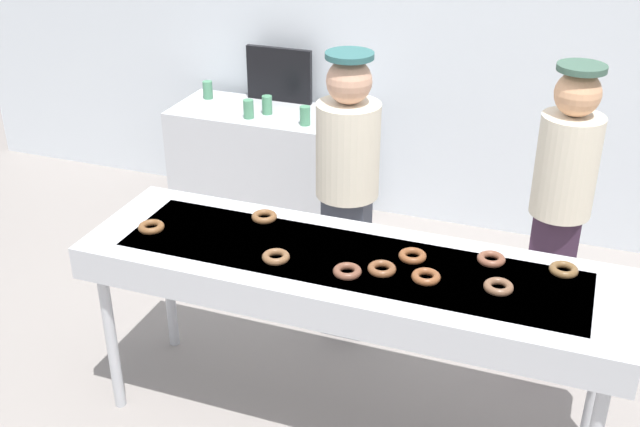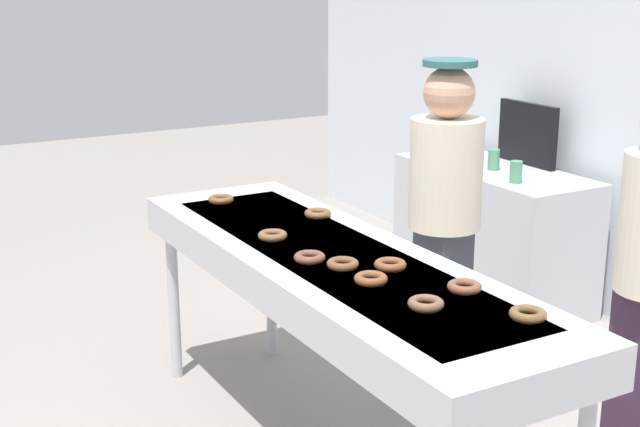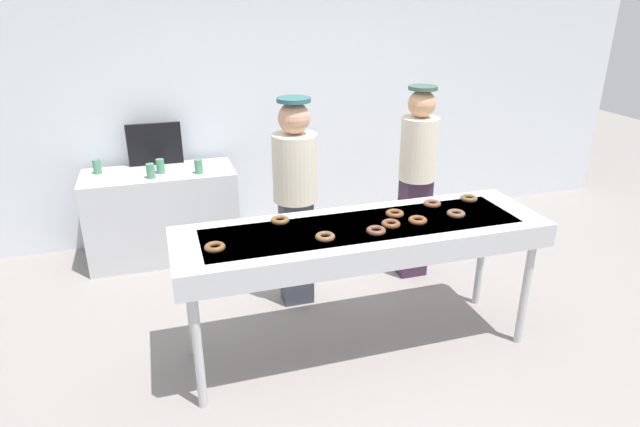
# 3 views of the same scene
# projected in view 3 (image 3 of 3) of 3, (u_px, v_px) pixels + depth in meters

# --- Properties ---
(ground_plane) EXTENTS (16.00, 16.00, 0.00)m
(ground_plane) POSITION_uv_depth(u_px,v_px,m) (359.00, 346.00, 3.89)
(ground_plane) COLOR gray
(back_wall) EXTENTS (8.00, 0.12, 2.91)m
(back_wall) POSITION_uv_depth(u_px,v_px,m) (278.00, 89.00, 5.42)
(back_wall) COLOR silver
(back_wall) RESTS_ON ground
(fryer_conveyor) EXTENTS (2.46, 0.72, 0.95)m
(fryer_conveyor) POSITION_uv_depth(u_px,v_px,m) (362.00, 237.00, 3.56)
(fryer_conveyor) COLOR #B7BABF
(fryer_conveyor) RESTS_ON ground
(chocolate_donut_0) EXTENTS (0.17, 0.17, 0.03)m
(chocolate_donut_0) POSITION_uv_depth(u_px,v_px,m) (395.00, 214.00, 3.67)
(chocolate_donut_0) COLOR brown
(chocolate_donut_0) RESTS_ON fryer_conveyor
(chocolate_donut_1) EXTENTS (0.16, 0.16, 0.03)m
(chocolate_donut_1) POSITION_uv_depth(u_px,v_px,m) (469.00, 198.00, 3.95)
(chocolate_donut_1) COLOR brown
(chocolate_donut_1) RESTS_ON fryer_conveyor
(chocolate_donut_2) EXTENTS (0.14, 0.14, 0.03)m
(chocolate_donut_2) POSITION_uv_depth(u_px,v_px,m) (432.00, 204.00, 3.85)
(chocolate_donut_2) COLOR brown
(chocolate_donut_2) RESTS_ON fryer_conveyor
(chocolate_donut_3) EXTENTS (0.16, 0.16, 0.03)m
(chocolate_donut_3) POSITION_uv_depth(u_px,v_px,m) (325.00, 237.00, 3.33)
(chocolate_donut_3) COLOR brown
(chocolate_donut_3) RESTS_ON fryer_conveyor
(chocolate_donut_4) EXTENTS (0.17, 0.17, 0.03)m
(chocolate_donut_4) POSITION_uv_depth(u_px,v_px,m) (376.00, 231.00, 3.41)
(chocolate_donut_4) COLOR brown
(chocolate_donut_4) RESTS_ON fryer_conveyor
(chocolate_donut_5) EXTENTS (0.17, 0.17, 0.03)m
(chocolate_donut_5) POSITION_uv_depth(u_px,v_px,m) (280.00, 220.00, 3.57)
(chocolate_donut_5) COLOR brown
(chocolate_donut_5) RESTS_ON fryer_conveyor
(chocolate_donut_6) EXTENTS (0.17, 0.17, 0.03)m
(chocolate_donut_6) POSITION_uv_depth(u_px,v_px,m) (391.00, 224.00, 3.51)
(chocolate_donut_6) COLOR brown
(chocolate_donut_6) RESTS_ON fryer_conveyor
(chocolate_donut_7) EXTENTS (0.13, 0.13, 0.03)m
(chocolate_donut_7) POSITION_uv_depth(u_px,v_px,m) (215.00, 247.00, 3.19)
(chocolate_donut_7) COLOR brown
(chocolate_donut_7) RESTS_ON fryer_conveyor
(chocolate_donut_8) EXTENTS (0.17, 0.17, 0.03)m
(chocolate_donut_8) POSITION_uv_depth(u_px,v_px,m) (456.00, 214.00, 3.67)
(chocolate_donut_8) COLOR brown
(chocolate_donut_8) RESTS_ON fryer_conveyor
(chocolate_donut_9) EXTENTS (0.16, 0.16, 0.03)m
(chocolate_donut_9) POSITION_uv_depth(u_px,v_px,m) (418.00, 220.00, 3.57)
(chocolate_donut_9) COLOR brown
(chocolate_donut_9) RESTS_ON fryer_conveyor
(worker_baker) EXTENTS (0.34, 0.34, 1.66)m
(worker_baker) POSITION_uv_depth(u_px,v_px,m) (295.00, 191.00, 4.12)
(worker_baker) COLOR #3A3E4A
(worker_baker) RESTS_ON ground
(worker_assistant) EXTENTS (0.31, 0.31, 1.67)m
(worker_assistant) POSITION_uv_depth(u_px,v_px,m) (417.00, 175.00, 4.55)
(worker_assistant) COLOR #392438
(worker_assistant) RESTS_ON ground
(prep_counter) EXTENTS (1.36, 0.60, 0.84)m
(prep_counter) POSITION_uv_depth(u_px,v_px,m) (163.00, 215.00, 5.08)
(prep_counter) COLOR #B7BABF
(prep_counter) RESTS_ON ground
(paper_cup_0) EXTENTS (0.07, 0.07, 0.13)m
(paper_cup_0) POSITION_uv_depth(u_px,v_px,m) (97.00, 167.00, 4.85)
(paper_cup_0) COLOR #4C8C66
(paper_cup_0) RESTS_ON prep_counter
(paper_cup_1) EXTENTS (0.07, 0.07, 0.13)m
(paper_cup_1) POSITION_uv_depth(u_px,v_px,m) (151.00, 171.00, 4.73)
(paper_cup_1) COLOR #4C8C66
(paper_cup_1) RESTS_ON prep_counter
(paper_cup_2) EXTENTS (0.07, 0.07, 0.13)m
(paper_cup_2) POSITION_uv_depth(u_px,v_px,m) (160.00, 166.00, 4.86)
(paper_cup_2) COLOR #4C8C66
(paper_cup_2) RESTS_ON prep_counter
(paper_cup_3) EXTENTS (0.07, 0.07, 0.13)m
(paper_cup_3) POSITION_uv_depth(u_px,v_px,m) (199.00, 166.00, 4.85)
(paper_cup_3) COLOR #4C8C66
(paper_cup_3) RESTS_ON prep_counter
(menu_display) EXTENTS (0.49, 0.04, 0.39)m
(menu_display) POSITION_uv_depth(u_px,v_px,m) (155.00, 144.00, 5.06)
(menu_display) COLOR black
(menu_display) RESTS_ON prep_counter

